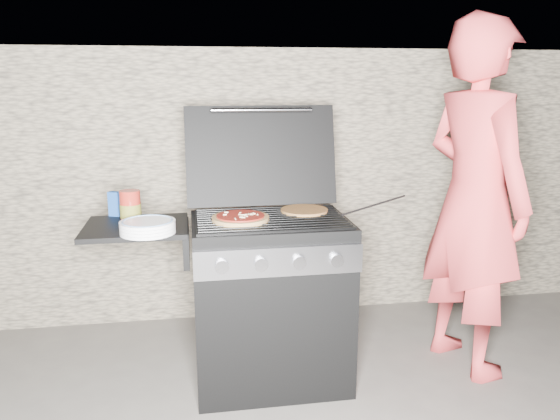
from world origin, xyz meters
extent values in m
plane|color=#554F49|center=(0.00, 0.00, 0.00)|extent=(50.00, 50.00, 0.00)
cube|color=tan|center=(0.00, 1.05, 0.90)|extent=(8.00, 0.35, 1.80)
cylinder|color=#D7904C|center=(0.20, 0.11, 0.92)|extent=(0.30, 0.30, 0.01)
cylinder|color=maroon|center=(-0.70, 0.08, 0.98)|extent=(0.11, 0.11, 0.16)
cube|color=navy|center=(-0.79, 0.21, 0.97)|extent=(0.07, 0.06, 0.13)
cylinder|color=white|center=(-0.60, -0.16, 0.93)|extent=(0.30, 0.30, 0.06)
imported|color=#DE3D40|center=(1.12, 0.00, 0.97)|extent=(0.63, 0.80, 1.93)
cylinder|color=black|center=(0.55, 0.00, 0.95)|extent=(0.38, 0.11, 0.08)
camera|label=1|loc=(-0.39, -2.68, 1.60)|focal=35.00mm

